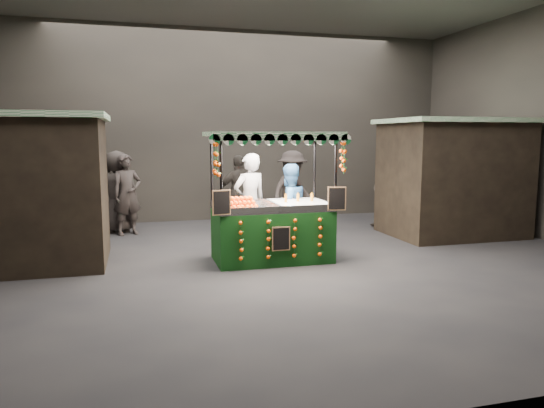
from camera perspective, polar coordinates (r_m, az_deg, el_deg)
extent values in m
plane|color=black|center=(8.92, 1.27, -6.67)|extent=(12.00, 12.00, 0.00)
cube|color=black|center=(13.52, -4.77, 8.86)|extent=(12.00, 0.10, 5.00)
cube|color=black|center=(4.11, 21.88, 11.27)|extent=(12.00, 0.10, 5.00)
cube|color=black|center=(9.54, -26.88, 1.07)|extent=(2.80, 2.00, 2.50)
cube|color=#135928|center=(9.50, -27.35, 8.88)|extent=(3.00, 2.20, 0.10)
cube|color=black|center=(11.98, 19.78, 2.61)|extent=(2.80, 2.00, 2.50)
cube|color=#135928|center=(11.95, 20.07, 8.83)|extent=(3.00, 2.20, 0.10)
cube|color=black|center=(8.99, -0.02, -3.53)|extent=(2.03, 1.11, 0.92)
cube|color=silver|center=(8.91, -0.02, -0.50)|extent=(2.03, 1.11, 0.04)
cylinder|color=black|center=(8.17, -5.75, -0.10)|extent=(0.05, 0.05, 2.22)
cylinder|color=black|center=(8.71, 7.18, 0.35)|extent=(0.05, 0.05, 2.22)
cylinder|color=black|center=(9.21, -6.82, 0.75)|extent=(0.05, 0.05, 2.22)
cylinder|color=black|center=(9.69, 4.82, 1.11)|extent=(0.05, 0.05, 2.22)
cube|color=#135928|center=(8.83, -0.02, 7.96)|extent=(2.26, 1.34, 0.07)
cube|color=white|center=(9.07, 3.37, -0.02)|extent=(0.91, 1.00, 0.07)
cube|color=black|center=(8.11, -5.75, 0.17)|extent=(0.31, 0.09, 0.41)
cube|color=black|center=(8.66, 7.38, 0.61)|extent=(0.31, 0.09, 0.41)
cube|color=black|center=(8.43, 1.04, -3.97)|extent=(0.31, 0.02, 0.41)
imported|color=gray|center=(9.76, -2.53, 0.22)|extent=(0.80, 0.64, 1.89)
imported|color=#2B578A|center=(9.80, 1.93, -0.35)|extent=(0.97, 0.85, 1.69)
imported|color=#2B2523|center=(11.75, -16.12, 1.02)|extent=(0.78, 0.66, 1.83)
imported|color=#2D2724|center=(12.45, 13.05, 1.32)|extent=(1.07, 1.08, 1.76)
imported|color=#292521|center=(11.91, -3.71, 1.29)|extent=(1.07, 0.50, 1.78)
imported|color=black|center=(11.85, 2.32, 1.51)|extent=(1.40, 1.18, 1.89)
imported|color=#282320|center=(12.11, -17.12, 1.34)|extent=(0.93, 0.61, 1.90)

